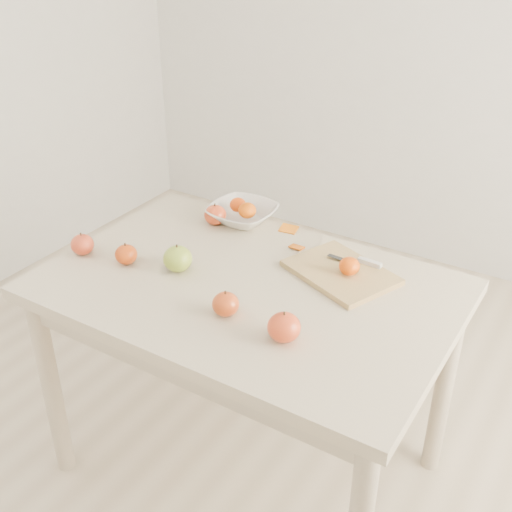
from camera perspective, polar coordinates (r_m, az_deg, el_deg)
The scene contains 16 objects.
ground at distance 2.37m, azimuth -0.67°, elevation -18.02°, with size 3.50×3.50×0.00m, color #C6B293.
table at distance 1.94m, azimuth -0.78°, elevation -4.96°, with size 1.20×0.80×0.75m.
cutting_board at distance 1.94m, azimuth 7.55°, elevation -1.46°, with size 0.31×0.23×0.02m, color tan.
board_tangerine at distance 1.91m, azimuth 8.30°, elevation -0.90°, with size 0.06×0.06×0.05m, color #CE5007.
fruit_bowl at distance 2.24m, azimuth -1.22°, elevation 3.76°, with size 0.23×0.23×0.06m, color silver.
bowl_tangerine_near at distance 2.25m, azimuth -1.62°, elevation 4.58°, with size 0.06×0.06×0.05m, color #D03C07.
bowl_tangerine_far at distance 2.20m, azimuth -0.79°, elevation 4.08°, with size 0.06×0.06×0.05m, color #E65808.
orange_peel_a at distance 2.19m, azimuth 2.92°, elevation 2.33°, with size 0.06×0.04×0.00m, color orange.
orange_peel_b at distance 2.08m, azimuth 3.63°, elevation 0.74°, with size 0.04×0.04×0.00m, color #CE5A0E.
paring_knife at distance 1.98m, azimuth 9.67°, elevation -0.53°, with size 0.17×0.05×0.01m.
apple_green at distance 1.95m, azimuth -6.98°, elevation -0.24°, with size 0.09×0.09×0.08m, color #5A8725.
apple_red_d at distance 2.10m, azimuth -15.18°, elevation 0.99°, with size 0.07×0.07×0.07m, color maroon.
apple_red_e at distance 1.64m, azimuth 2.50°, elevation -6.35°, with size 0.09×0.09×0.08m, color #A62319.
apple_red_a at distance 2.22m, azimuth -3.64°, elevation 3.66°, with size 0.08×0.08×0.07m, color #940207.
apple_red_b at distance 2.02m, azimuth -11.47°, elevation 0.14°, with size 0.07×0.07×0.06m, color maroon.
apple_red_c at distance 1.74m, azimuth -2.72°, elevation -4.29°, with size 0.07×0.07×0.07m, color maroon.
Camera 1 is at (0.87, -1.34, 1.75)m, focal length 45.00 mm.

